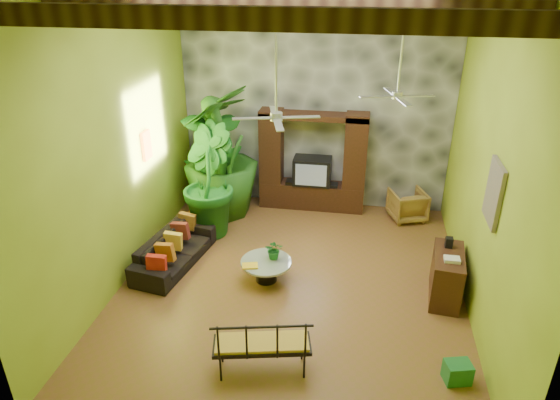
% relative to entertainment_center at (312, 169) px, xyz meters
% --- Properties ---
extents(ground, '(7.00, 7.00, 0.00)m').
position_rel_entertainment_center_xyz_m(ground, '(0.00, -3.14, -0.97)').
color(ground, brown).
rests_on(ground, ground).
extents(back_wall, '(6.00, 0.02, 5.00)m').
position_rel_entertainment_center_xyz_m(back_wall, '(0.00, 0.36, 1.53)').
color(back_wall, olive).
rests_on(back_wall, ground).
extents(left_wall, '(0.02, 7.00, 5.00)m').
position_rel_entertainment_center_xyz_m(left_wall, '(-3.00, -3.14, 1.53)').
color(left_wall, olive).
rests_on(left_wall, ground).
extents(right_wall, '(0.02, 7.00, 5.00)m').
position_rel_entertainment_center_xyz_m(right_wall, '(3.00, -3.14, 1.53)').
color(right_wall, olive).
rests_on(right_wall, ground).
extents(stone_accent_wall, '(5.98, 0.10, 4.98)m').
position_rel_entertainment_center_xyz_m(stone_accent_wall, '(0.00, 0.30, 1.53)').
color(stone_accent_wall, '#3A3C42').
rests_on(stone_accent_wall, ground).
extents(entertainment_center, '(2.40, 0.55, 2.30)m').
position_rel_entertainment_center_xyz_m(entertainment_center, '(0.00, 0.00, 0.00)').
color(entertainment_center, black).
rests_on(entertainment_center, ground).
extents(ceiling_fan_front, '(1.28, 1.28, 1.86)m').
position_rel_entertainment_center_xyz_m(ceiling_fan_front, '(-0.20, -3.54, 2.44)').
color(ceiling_fan_front, silver).
rests_on(ceiling_fan_front, ceiling).
extents(ceiling_fan_back, '(1.28, 1.28, 1.86)m').
position_rel_entertainment_center_xyz_m(ceiling_fan_back, '(1.60, -1.94, 2.44)').
color(ceiling_fan_back, silver).
rests_on(ceiling_fan_back, ceiling).
extents(wall_art_mask, '(0.06, 0.32, 0.55)m').
position_rel_entertainment_center_xyz_m(wall_art_mask, '(-2.96, -2.14, 1.13)').
color(wall_art_mask, orange).
rests_on(wall_art_mask, left_wall).
extents(wall_art_painting, '(0.06, 0.70, 0.90)m').
position_rel_entertainment_center_xyz_m(wall_art_painting, '(2.96, -3.74, 1.33)').
color(wall_art_painting, '#27548F').
rests_on(wall_art_painting, right_wall).
extents(sofa, '(1.11, 2.11, 0.59)m').
position_rel_entertainment_center_xyz_m(sofa, '(-2.30, -2.89, -0.67)').
color(sofa, black).
rests_on(sofa, ground).
extents(wicker_armchair, '(0.93, 0.95, 0.68)m').
position_rel_entertainment_center_xyz_m(wicker_armchair, '(2.17, -0.24, -0.63)').
color(wicker_armchair, olive).
rests_on(wicker_armchair, ground).
extents(tall_plant_a, '(1.60, 1.44, 2.51)m').
position_rel_entertainment_center_xyz_m(tall_plant_a, '(-2.15, -0.51, 0.29)').
color(tall_plant_a, '#175717').
rests_on(tall_plant_a, ground).
extents(tall_plant_b, '(1.55, 1.64, 2.35)m').
position_rel_entertainment_center_xyz_m(tall_plant_b, '(-2.02, -1.52, 0.21)').
color(tall_plant_b, '#19601F').
rests_on(tall_plant_b, ground).
extents(tall_plant_c, '(2.04, 2.04, 2.93)m').
position_rel_entertainment_center_xyz_m(tall_plant_c, '(-1.97, -0.61, 0.50)').
color(tall_plant_c, '#235917').
rests_on(tall_plant_c, ground).
extents(coffee_table, '(0.92, 0.92, 0.40)m').
position_rel_entertainment_center_xyz_m(coffee_table, '(-0.47, -3.12, -0.71)').
color(coffee_table, black).
rests_on(coffee_table, ground).
extents(centerpiece_plant, '(0.35, 0.32, 0.36)m').
position_rel_entertainment_center_xyz_m(centerpiece_plant, '(-0.34, -3.00, -0.38)').
color(centerpiece_plant, '#185E1F').
rests_on(centerpiece_plant, coffee_table).
extents(yellow_tray, '(0.32, 0.26, 0.03)m').
position_rel_entertainment_center_xyz_m(yellow_tray, '(-0.71, -3.34, -0.55)').
color(yellow_tray, yellow).
rests_on(yellow_tray, coffee_table).
extents(iron_bench, '(1.42, 0.78, 0.57)m').
position_rel_entertainment_center_xyz_m(iron_bench, '(-0.10, -5.38, -0.42)').
color(iron_bench, black).
rests_on(iron_bench, ground).
extents(side_console, '(0.60, 1.12, 0.86)m').
position_rel_entertainment_center_xyz_m(side_console, '(2.65, -3.10, -0.54)').
color(side_console, '#372011').
rests_on(side_console, ground).
extents(green_bin, '(0.41, 0.34, 0.31)m').
position_rel_entertainment_center_xyz_m(green_bin, '(2.60, -5.05, -0.81)').
color(green_bin, '#1F763C').
rests_on(green_bin, ground).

